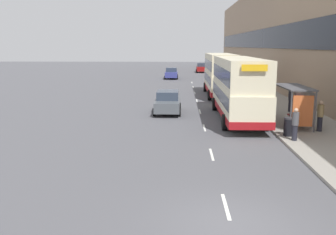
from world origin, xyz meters
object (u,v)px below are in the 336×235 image
Objects in this scene: pedestrian_at_shelter at (320,116)px; pedestrian_4 at (295,124)px; double_decker_bus_ahead at (220,74)px; car_2 at (201,68)px; car_1 at (168,102)px; car_0 at (171,73)px; bus_shelter at (298,99)px; pedestrian_1 at (307,106)px; litter_bin at (288,127)px; pedestrian_2 at (291,100)px; pedestrian_3 at (269,107)px; double_decker_bus_near at (238,87)px.

pedestrian_4 is at bearing -132.97° from pedestrian_at_shelter.
double_decker_bus_ahead is 19.22m from pedestrian_4.
car_2 is (-0.14, 34.05, -1.39)m from double_decker_bus_ahead.
pedestrian_at_shelter is (4.39, -50.83, 0.18)m from car_2.
car_0 is at bearing -88.99° from car_1.
bus_shelter is at bearing -86.03° from car_2.
pedestrian_at_shelter is 3.13m from pedestrian_4.
litter_bin is at bearing -116.77° from pedestrian_1.
pedestrian_2 is at bearing -179.41° from car_1.
pedestrian_3 is at bearing 90.47° from pedestrian_4.
car_0 is (-5.54, 20.06, -1.42)m from double_decker_bus_ahead.
pedestrian_at_shelter is (9.25, -6.55, 0.23)m from car_1.
pedestrian_3 is (7.07, -3.00, 0.13)m from car_1.
car_1 is (0.53, -30.29, -0.02)m from car_0.
car_1 is at bearing 147.88° from bus_shelter.
car_1 is 4.28× the size of litter_bin.
car_2 reaches higher than pedestrian_3.
pedestrian_4 is (-2.28, -8.94, -0.03)m from pedestrian_2.
double_decker_bus_ahead reaches higher than pedestrian_at_shelter.
bus_shelter reaches higher than pedestrian_1.
double_decker_bus_ahead reaches higher than pedestrian_1.
pedestrian_1 is 1.51× the size of litter_bin.
litter_bin is at bearing -106.42° from pedestrian_2.
pedestrian_1 is 6.51m from litter_bin.
pedestrian_at_shelter reaches higher than car_0.
pedestrian_2 is (1.10, 5.31, -0.81)m from bus_shelter.
pedestrian_at_shelter is 4.63m from pedestrian_1.
double_decker_bus_ahead is 6.44× the size of pedestrian_3.
double_decker_bus_ahead is at bearing 105.42° from car_0.
pedestrian_2 is at bearing 73.58° from litter_bin.
double_decker_bus_ahead is at bearing 112.29° from pedestrian_1.
double_decker_bus_ahead is 11.47m from car_1.
double_decker_bus_near is at bearing -150.14° from pedestrian_2.
car_2 reaches higher than car_0.
car_0 is 2.85× the size of pedestrian_1.
pedestrian_4 is (2.12, -6.41, -1.25)m from double_decker_bus_near.
double_decker_bus_ahead is 11.11m from pedestrian_2.
litter_bin is (-2.33, -7.89, -0.40)m from pedestrian_2.
bus_shelter reaches higher than car_1.
car_2 is 2.40× the size of pedestrian_1.
bus_shelter is at bearing 103.97° from car_0.
double_decker_bus_near is 2.49× the size of car_0.
double_decker_bus_ahead is 18.21m from litter_bin.
double_decker_bus_ahead is 17.35m from pedestrian_at_shelter.
bus_shelter is 4.00× the size of litter_bin.
pedestrian_at_shelter reaches higher than litter_bin.
bus_shelter is 3.76m from pedestrian_1.
double_decker_bus_near is at bearing 99.60° from car_0.
pedestrian_at_shelter reaches higher than car_2.
bus_shelter is 2.65× the size of pedestrian_1.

